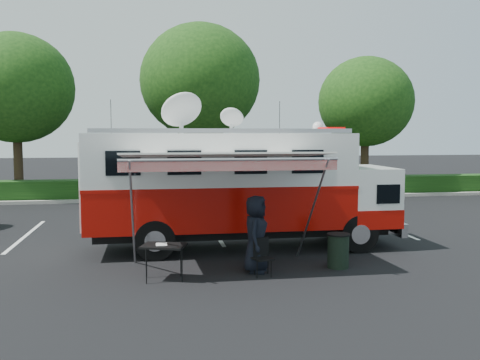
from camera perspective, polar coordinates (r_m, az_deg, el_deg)
The scene contains 9 objects.
ground_plane at distance 15.27m, azimuth 0.31°, elevation -7.28°, with size 120.00×120.00×0.00m, color black.
back_border at distance 27.90m, azimuth -1.88°, elevation 8.60°, with size 60.00×6.14×8.87m.
stall_lines at distance 18.11m, azimuth -2.87°, elevation -5.33°, with size 24.12×5.50×0.01m.
command_truck at distance 14.98m, azimuth 0.03°, elevation -0.61°, with size 8.68×2.39×4.17m.
awning at distance 12.35m, azimuth -1.64°, elevation 2.36°, with size 4.74×2.46×2.86m.
person at distance 12.75m, azimuth 1.69°, elevation -9.76°, with size 0.88×0.57×1.81m, color black.
folding_table at distance 12.01m, azimuth -8.14°, elevation -7.07°, with size 1.09×0.91×0.80m.
folding_chair at distance 12.37m, azimuth 2.34°, elevation -7.85°, with size 0.52×0.55×0.85m.
trash_bin at distance 13.25m, azimuth 10.43°, elevation -7.41°, with size 0.56×0.56×0.83m.
Camera 1 is at (-2.53, -14.70, 3.25)m, focal length 40.00 mm.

